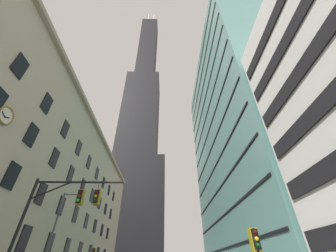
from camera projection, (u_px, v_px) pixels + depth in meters
station_building at (32, 189)px, 31.73m from camera, size 17.20×59.20×24.22m
dark_skyscraper at (139, 137)px, 111.31m from camera, size 29.77×29.77×206.31m
glass_office_midrise at (250, 134)px, 39.32m from camera, size 16.55×35.73×47.09m
traffic_signal_mast at (64, 208)px, 13.49m from camera, size 6.62×0.63×7.00m
traffic_light_near_right at (256, 243)px, 9.80m from camera, size 0.40×0.63×3.29m
street_lamppost at (58, 227)px, 20.05m from camera, size 2.46×0.32×8.43m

